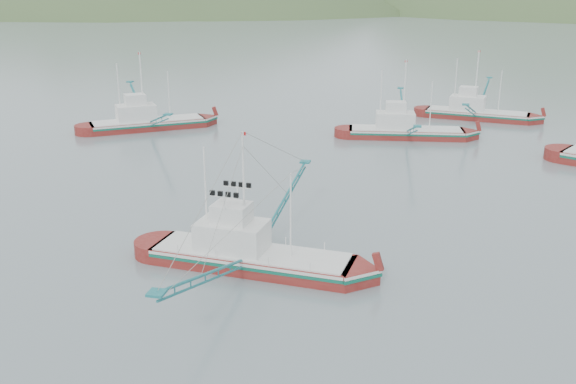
% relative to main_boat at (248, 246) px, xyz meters
% --- Properties ---
extents(ground, '(1200.00, 1200.00, 0.00)m').
position_rel_main_boat_xyz_m(ground, '(1.25, -0.18, -1.39)').
color(ground, slate).
rests_on(ground, ground).
extents(main_boat, '(13.09, 23.16, 9.40)m').
position_rel_main_boat_xyz_m(main_boat, '(0.00, 0.00, 0.00)').
color(main_boat, maroon).
rests_on(main_boat, ground).
extents(bg_boat_far, '(13.36, 23.54, 9.56)m').
position_rel_main_boat_xyz_m(bg_boat_far, '(7.92, 37.99, 0.05)').
color(bg_boat_far, maroon).
rests_on(bg_boat_far, ground).
extents(bg_boat_left, '(17.91, 22.25, 10.02)m').
position_rel_main_boat_xyz_m(bg_boat_left, '(-22.94, 35.85, 0.73)').
color(bg_boat_left, maroon).
rests_on(bg_boat_left, ground).
extents(bg_boat_extra, '(13.46, 23.41, 9.56)m').
position_rel_main_boat_xyz_m(bg_boat_extra, '(16.54, 50.87, 0.23)').
color(bg_boat_extra, maroon).
rests_on(bg_boat_extra, ground).
extents(headland_left, '(448.00, 308.00, 210.00)m').
position_rel_main_boat_xyz_m(headland_left, '(-178.75, 359.82, -1.39)').
color(headland_left, '#3E572C').
rests_on(headland_left, ground).
extents(ridge_distant, '(960.00, 400.00, 240.00)m').
position_rel_main_boat_xyz_m(ridge_distant, '(31.25, 559.82, -1.39)').
color(ridge_distant, slate).
rests_on(ridge_distant, ground).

